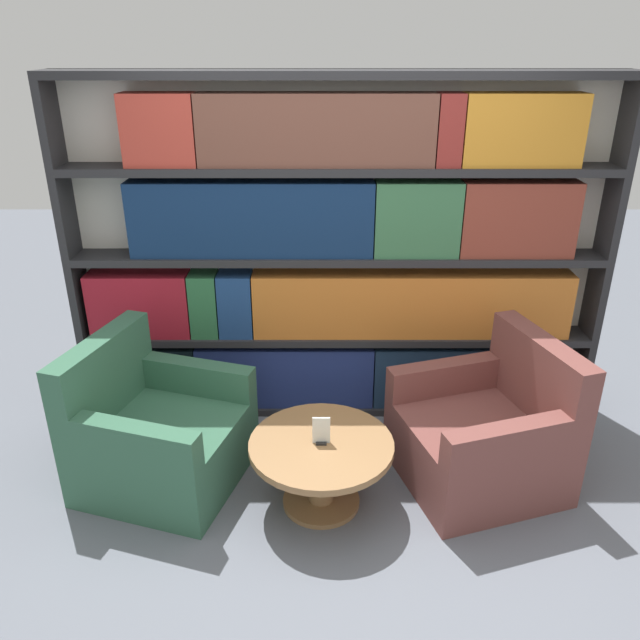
# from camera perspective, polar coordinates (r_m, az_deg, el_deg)

# --- Properties ---
(ground_plane) EXTENTS (14.00, 14.00, 0.00)m
(ground_plane) POSITION_cam_1_polar(r_m,az_deg,el_deg) (3.51, 1.95, -19.91)
(ground_plane) COLOR slate
(bookshelf) EXTENTS (3.50, 0.30, 2.28)m
(bookshelf) POSITION_cam_1_polar(r_m,az_deg,el_deg) (4.12, 1.97, 5.36)
(bookshelf) COLOR silver
(bookshelf) RESTS_ON ground_plane
(armchair_left) EXTENTS (1.06, 1.05, 0.89)m
(armchair_left) POSITION_cam_1_polar(r_m,az_deg,el_deg) (3.88, -14.77, -10.17)
(armchair_left) COLOR #336047
(armchair_left) RESTS_ON ground_plane
(armchair_right) EXTENTS (1.07, 1.05, 0.89)m
(armchair_right) POSITION_cam_1_polar(r_m,az_deg,el_deg) (3.88, 14.77, -10.13)
(armchair_right) COLOR brown
(armchair_right) RESTS_ON ground_plane
(coffee_table) EXTENTS (0.80, 0.80, 0.42)m
(coffee_table) POSITION_cam_1_polar(r_m,az_deg,el_deg) (3.56, 0.02, -12.69)
(coffee_table) COLOR olive
(coffee_table) RESTS_ON ground_plane
(table_sign) EXTENTS (0.10, 0.06, 0.16)m
(table_sign) POSITION_cam_1_polar(r_m,az_deg,el_deg) (3.45, 0.02, -10.21)
(table_sign) COLOR black
(table_sign) RESTS_ON coffee_table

